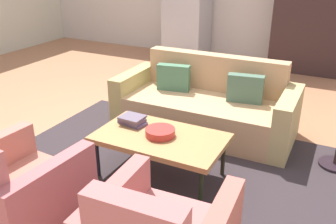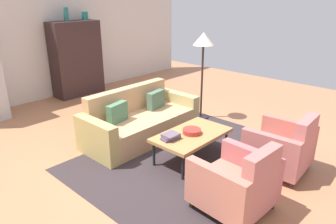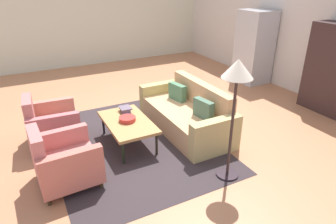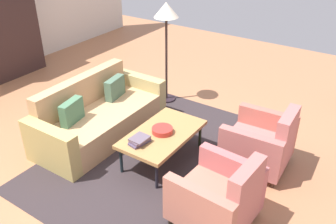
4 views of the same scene
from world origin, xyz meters
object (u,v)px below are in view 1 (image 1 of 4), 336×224
(fruit_bowl, at_px, (160,132))
(book_stack, at_px, (132,120))
(armchair_left, at_px, (15,193))
(cabinet, at_px, (310,21))
(refrigerator, at_px, (187,12))
(coffee_table, at_px, (160,139))
(couch, at_px, (206,106))

(fruit_bowl, distance_m, book_stack, 0.37)
(armchair_left, height_order, cabinet, cabinet)
(cabinet, xyz_separation_m, refrigerator, (-2.29, -0.10, 0.03))
(fruit_bowl, relative_size, refrigerator, 0.15)
(fruit_bowl, xyz_separation_m, refrigerator, (-1.58, 4.11, 0.46))
(armchair_left, distance_m, cabinet, 5.57)
(coffee_table, xyz_separation_m, cabinet, (0.71, 4.22, 0.51))
(book_stack, height_order, cabinet, cabinet)
(coffee_table, height_order, armchair_left, armchair_left)
(armchair_left, bearing_deg, refrigerator, 103.89)
(fruit_bowl, bearing_deg, couch, 89.99)
(couch, xyz_separation_m, coffee_table, (0.00, -1.19, 0.11))
(coffee_table, height_order, fruit_bowl, fruit_bowl)
(couch, xyz_separation_m, book_stack, (-0.36, -1.09, 0.19))
(cabinet, bearing_deg, armchair_left, -103.76)
(couch, height_order, cabinet, cabinet)
(fruit_bowl, bearing_deg, refrigerator, 111.00)
(coffee_table, bearing_deg, refrigerator, 111.01)
(coffee_table, xyz_separation_m, refrigerator, (-1.58, 4.11, 0.53))
(coffee_table, height_order, book_stack, book_stack)
(armchair_left, height_order, refrigerator, refrigerator)
(armchair_left, distance_m, refrigerator, 5.40)
(couch, relative_size, fruit_bowl, 7.60)
(armchair_left, distance_m, fruit_bowl, 1.32)
(armchair_left, xyz_separation_m, cabinet, (1.32, 5.38, 0.56))
(book_stack, relative_size, refrigerator, 0.16)
(coffee_table, xyz_separation_m, fruit_bowl, (-0.00, -0.00, 0.07))
(fruit_bowl, distance_m, refrigerator, 4.43)
(cabinet, bearing_deg, fruit_bowl, -99.62)
(book_stack, xyz_separation_m, refrigerator, (-1.22, 4.01, 0.45))
(coffee_table, relative_size, book_stack, 4.00)
(coffee_table, bearing_deg, cabinet, 80.39)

